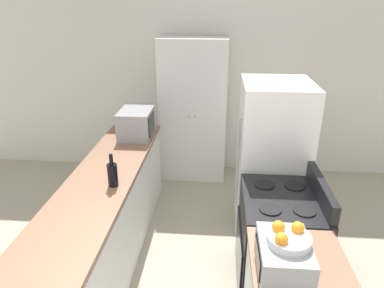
# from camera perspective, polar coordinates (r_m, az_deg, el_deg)

# --- Properties ---
(wall_back) EXTENTS (7.00, 0.06, 2.60)m
(wall_back) POSITION_cam_1_polar(r_m,az_deg,el_deg) (4.91, 1.54, 10.08)
(wall_back) COLOR silver
(wall_back) RESTS_ON ground_plane
(counter_left) EXTENTS (0.60, 2.75, 0.91)m
(counter_left) POSITION_cam_1_polar(r_m,az_deg,el_deg) (3.48, -13.87, -11.93)
(counter_left) COLOR silver
(counter_left) RESTS_ON ground_plane
(pantry_cabinet) EXTENTS (0.90, 0.49, 1.95)m
(pantry_cabinet) POSITION_cam_1_polar(r_m,az_deg,el_deg) (4.73, 0.21, 5.52)
(pantry_cabinet) COLOR silver
(pantry_cabinet) RESTS_ON ground_plane
(stove) EXTENTS (0.66, 0.79, 1.07)m
(stove) POSITION_cam_1_polar(r_m,az_deg,el_deg) (3.16, 14.12, -15.56)
(stove) COLOR black
(stove) RESTS_ON ground_plane
(refrigerator) EXTENTS (0.69, 0.77, 1.67)m
(refrigerator) POSITION_cam_1_polar(r_m,az_deg,el_deg) (3.65, 13.00, -2.91)
(refrigerator) COLOR white
(refrigerator) RESTS_ON ground_plane
(microwave) EXTENTS (0.37, 0.51, 0.32)m
(microwave) POSITION_cam_1_polar(r_m,az_deg,el_deg) (4.05, -9.19, 3.53)
(microwave) COLOR #939399
(microwave) RESTS_ON counter_left
(wine_bottle) EXTENTS (0.09, 0.09, 0.30)m
(wine_bottle) POSITION_cam_1_polar(r_m,az_deg,el_deg) (3.00, -13.10, -4.91)
(wine_bottle) COLOR black
(wine_bottle) RESTS_ON counter_left
(toaster_oven) EXTENTS (0.30, 0.40, 0.21)m
(toaster_oven) POSITION_cam_1_polar(r_m,az_deg,el_deg) (2.15, 14.94, -17.88)
(toaster_oven) COLOR #939399
(toaster_oven) RESTS_ON counter_right
(fruit_bowl) EXTENTS (0.25, 0.25, 0.10)m
(fruit_bowl) POSITION_cam_1_polar(r_m,az_deg,el_deg) (2.07, 15.72, -14.72)
(fruit_bowl) COLOR silver
(fruit_bowl) RESTS_ON toaster_oven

